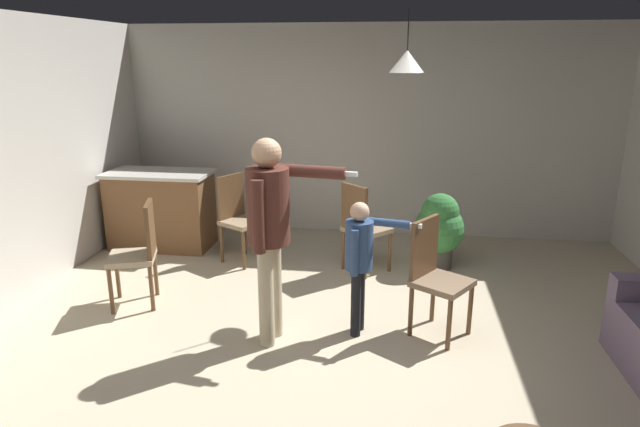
{
  "coord_description": "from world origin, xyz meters",
  "views": [
    {
      "loc": [
        0.42,
        -3.92,
        2.3
      ],
      "look_at": [
        -0.23,
        0.51,
        1.0
      ],
      "focal_mm": 30.6,
      "sensor_mm": 36.0,
      "label": 1
    }
  ],
  "objects": [
    {
      "name": "dining_chair_by_counter",
      "position": [
        -1.37,
        1.86,
        0.55
      ],
      "size": [
        0.57,
        0.57,
        1.0
      ],
      "rotation": [
        0.0,
        0.0,
        4.19
      ],
      "color": "brown",
      "rests_on": "ground"
    },
    {
      "name": "kitchen_counter",
      "position": [
        -2.45,
        2.19,
        0.48
      ],
      "size": [
        1.26,
        0.66,
        0.95
      ],
      "color": "brown",
      "rests_on": "ground"
    },
    {
      "name": "ceiling_light_pendant",
      "position": [
        0.46,
        1.3,
        2.25
      ],
      "size": [
        0.32,
        0.32,
        0.55
      ],
      "color": "silver"
    },
    {
      "name": "ground",
      "position": [
        0.0,
        0.0,
        0.0
      ],
      "size": [
        7.68,
        7.68,
        0.0
      ],
      "primitive_type": "plane",
      "color": "beige"
    },
    {
      "name": "potted_plant_corner",
      "position": [
        0.9,
        1.97,
        0.47
      ],
      "size": [
        0.56,
        0.56,
        0.85
      ],
      "color": "#4C4742",
      "rests_on": "ground"
    },
    {
      "name": "dining_chair_centre_back",
      "position": [
        0.06,
        1.7,
        0.55
      ],
      "size": [
        0.59,
        0.59,
        1.0
      ],
      "rotation": [
        0.0,
        0.0,
        5.51
      ],
      "color": "brown",
      "rests_on": "ground"
    },
    {
      "name": "dining_chair_spare",
      "position": [
        -1.96,
        0.6,
        0.55
      ],
      "size": [
        0.53,
        0.53,
        1.0
      ],
      "rotation": [
        0.0,
        0.0,
        1.89
      ],
      "color": "brown",
      "rests_on": "ground"
    },
    {
      "name": "wall_back",
      "position": [
        0.0,
        3.2,
        1.35
      ],
      "size": [
        6.4,
        0.1,
        2.7
      ],
      "primitive_type": "cube",
      "color": "beige",
      "rests_on": "ground"
    },
    {
      "name": "person_adult",
      "position": [
        -0.56,
        0.09,
        1.06
      ],
      "size": [
        0.86,
        0.49,
        1.7
      ],
      "rotation": [
        0.0,
        0.0,
        -1.72
      ],
      "color": "tan",
      "rests_on": "ground"
    },
    {
      "name": "person_child",
      "position": [
        0.14,
        0.32,
        0.72
      ],
      "size": [
        0.62,
        0.33,
        1.16
      ],
      "rotation": [
        0.0,
        0.0,
        -1.77
      ],
      "color": "black",
      "rests_on": "ground"
    },
    {
      "name": "dining_chair_near_wall",
      "position": [
        0.76,
        0.42,
        0.55
      ],
      "size": [
        0.58,
        0.58,
        1.0
      ],
      "rotation": [
        0.0,
        0.0,
        4.13
      ],
      "color": "brown",
      "rests_on": "ground"
    }
  ]
}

